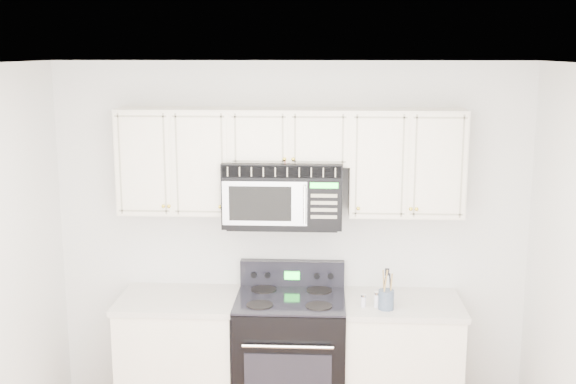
{
  "coord_description": "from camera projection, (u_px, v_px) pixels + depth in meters",
  "views": [
    {
      "loc": [
        0.25,
        -3.48,
        2.68
      ],
      "look_at": [
        0.0,
        1.3,
        1.73
      ],
      "focal_mm": 45.0,
      "sensor_mm": 36.0,
      "label": 1
    }
  ],
  "objects": [
    {
      "name": "shaker_salt",
      "position": [
        363.0,
        301.0,
        5.0
      ],
      "size": [
        0.04,
        0.04,
        0.09
      ],
      "color": "silver",
      "rests_on": "base_cabinet_right"
    },
    {
      "name": "range",
      "position": [
        290.0,
        357.0,
        5.24
      ],
      "size": [
        0.78,
        0.71,
        1.12
      ],
      "color": "black",
      "rests_on": "ground"
    },
    {
      "name": "base_cabinet_right",
      "position": [
        399.0,
        366.0,
        5.22
      ],
      "size": [
        0.86,
        0.65,
        0.92
      ],
      "color": "white",
      "rests_on": "ground"
    },
    {
      "name": "base_cabinet_left",
      "position": [
        181.0,
        361.0,
        5.31
      ],
      "size": [
        0.86,
        0.65,
        0.92
      ],
      "color": "white",
      "rests_on": "ground"
    },
    {
      "name": "upper_cabinets",
      "position": [
        290.0,
        156.0,
        5.11
      ],
      "size": [
        2.44,
        0.37,
        0.75
      ],
      "color": "white",
      "rests_on": "ground"
    },
    {
      "name": "microwave",
      "position": [
        283.0,
        192.0,
        5.12
      ],
      "size": [
        0.83,
        0.47,
        0.46
      ],
      "color": "black",
      "rests_on": "ground"
    },
    {
      "name": "utensil_crock",
      "position": [
        386.0,
        299.0,
        4.95
      ],
      "size": [
        0.11,
        0.11,
        0.29
      ],
      "color": "#4E566F",
      "rests_on": "base_cabinet_right"
    },
    {
      "name": "room",
      "position": [
        275.0,
        324.0,
        3.69
      ],
      "size": [
        3.51,
        3.51,
        2.61
      ],
      "color": "#8F5E42",
      "rests_on": "ground"
    },
    {
      "name": "shaker_pepper",
      "position": [
        377.0,
        299.0,
        5.0
      ],
      "size": [
        0.05,
        0.05,
        0.11
      ],
      "color": "silver",
      "rests_on": "base_cabinet_right"
    }
  ]
}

